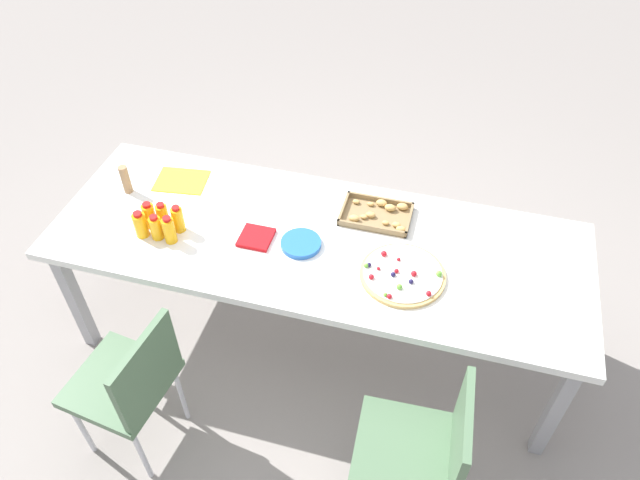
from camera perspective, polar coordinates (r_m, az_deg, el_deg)
The scene contains 16 objects.
ground_plane at distance 3.34m, azimuth -0.29°, elevation -9.05°, with size 12.00×12.00×0.00m, color gray.
party_table at distance 2.82m, azimuth -0.34°, elevation -0.69°, with size 2.52×0.89×0.75m.
chair_near_left at distance 2.70m, azimuth -17.72°, elevation -12.84°, with size 0.45×0.45×0.83m.
chair_near_right at distance 2.47m, azimuth 10.00°, elevation -19.20°, with size 0.42×0.42×0.83m.
juice_bottle_0 at distance 2.87m, azimuth -16.89°, elevation 1.41°, with size 0.06×0.06×0.14m.
juice_bottle_1 at distance 2.84m, azimuth -15.50°, elevation 1.16°, with size 0.06×0.06×0.13m.
juice_bottle_2 at distance 2.80m, azimuth -14.31°, elevation 0.93°, with size 0.06×0.06×0.15m.
juice_bottle_3 at distance 2.91m, azimuth -16.11°, elevation 2.31°, with size 0.06×0.06×0.14m.
juice_bottle_4 at distance 2.88m, azimuth -14.88°, elevation 2.22°, with size 0.05×0.05×0.14m.
juice_bottle_5 at distance 2.85m, azimuth -13.51°, elevation 1.96°, with size 0.05×0.05×0.14m.
fruit_pizza at distance 2.63m, azimuth 7.93°, elevation -3.30°, with size 0.38×0.38×0.05m.
snack_tray at distance 2.89m, azimuth 5.59°, elevation 2.48°, with size 0.34×0.23×0.04m.
plate_stack at distance 2.73m, azimuth -1.85°, elevation -0.35°, with size 0.19×0.19×0.02m.
napkin_stack at distance 2.78m, azimuth -6.17°, elevation 0.25°, with size 0.15×0.15×0.02m, color red.
cardboard_tube at distance 3.14m, azimuth -18.20°, elevation 5.56°, with size 0.04×0.04×0.15m, color #9E7A56.
paper_folder at distance 3.18m, azimuth -13.20°, elevation 5.58°, with size 0.26×0.20×0.01m, color yellow.
Camera 1 is at (0.54, -1.91, 2.69)m, focal length 33.25 mm.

